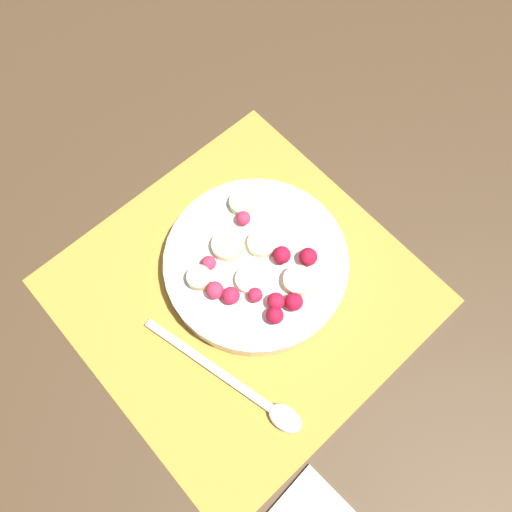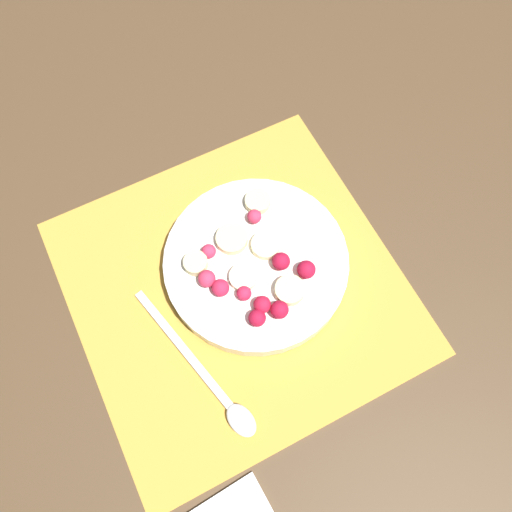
# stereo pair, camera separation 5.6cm
# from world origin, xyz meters

# --- Properties ---
(ground_plane) EXTENTS (3.00, 3.00, 0.00)m
(ground_plane) POSITION_xyz_m (0.00, 0.00, 0.00)
(ground_plane) COLOR #4C3823
(placemat) EXTENTS (0.36, 0.37, 0.01)m
(placemat) POSITION_xyz_m (0.00, 0.00, 0.00)
(placemat) COLOR gold
(placemat) RESTS_ON ground_plane
(fruit_bowl) EXTENTS (0.21, 0.21, 0.05)m
(fruit_bowl) POSITION_xyz_m (-0.01, 0.03, 0.02)
(fruit_bowl) COLOR white
(fruit_bowl) RESTS_ON placemat
(spoon) EXTENTS (0.20, 0.07, 0.01)m
(spoon) POSITION_xyz_m (0.09, -0.07, 0.01)
(spoon) COLOR silver
(spoon) RESTS_ON placemat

